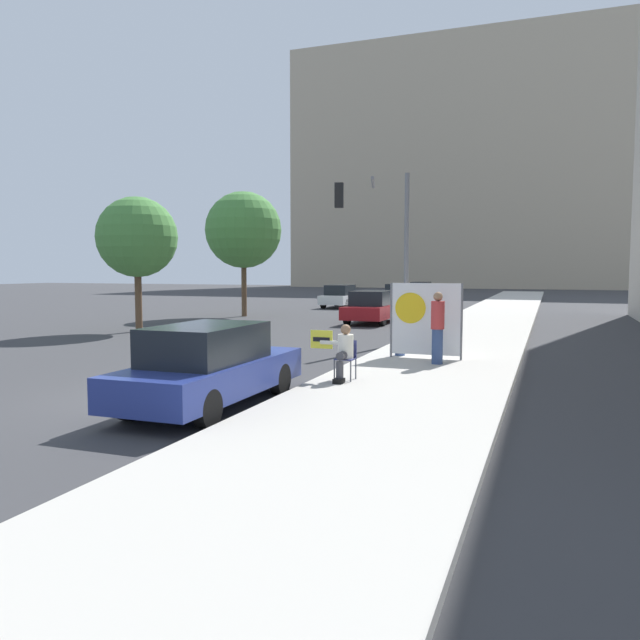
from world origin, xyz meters
The scene contains 15 objects.
ground_plane centered at (0.00, 0.00, 0.00)m, with size 160.00×160.00×0.00m, color #38383A.
sidewalk_curb centered at (4.32, 15.00, 0.08)m, with size 4.14×90.00×0.15m, color #B7B2A8.
building_backdrop_far centered at (-2.00, 78.10, 16.50)m, with size 52.00×12.00×33.00m.
seated_protester centered at (2.92, 2.30, 0.80)m, with size 0.98×0.77×1.21m.
jogger_on_sidewalk centered at (4.43, 5.35, 1.09)m, with size 0.34×0.34×1.83m.
pedestrian_behind centered at (3.19, 6.56, 1.05)m, with size 0.34×0.34×1.75m.
protest_banner centered at (3.94, 6.22, 1.22)m, with size 1.96×0.06×2.03m.
traffic_light_pole centered at (1.58, 10.48, 3.93)m, with size 2.50×2.27×5.65m.
parked_car_curbside centered at (1.21, -0.42, 0.76)m, with size 1.73×4.64×1.54m.
car_on_road_nearest centered at (-0.78, 18.02, 0.76)m, with size 1.88×4.66×1.53m.
car_on_road_midblock centered at (-5.97, 28.73, 0.74)m, with size 1.72×4.29×1.51m.
car_on_road_distant centered at (-4.16, 37.85, 0.70)m, with size 1.84×4.80×1.39m.
car_on_road_far_lane centered at (-4.15, 46.67, 0.69)m, with size 1.79×4.28×1.36m.
street_tree_near_curb centered at (-8.71, 10.84, 3.84)m, with size 3.26×3.26×5.48m.
street_tree_midblock centered at (-8.45, 19.70, 4.64)m, with size 4.09×4.09×6.69m.
Camera 1 is at (7.10, -10.42, 2.56)m, focal length 35.00 mm.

